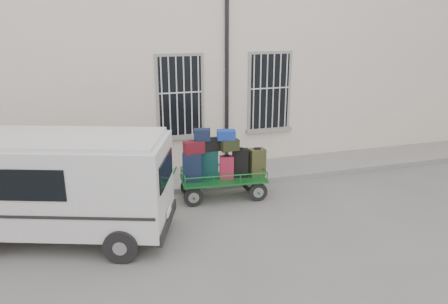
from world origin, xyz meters
TOP-DOWN VIEW (x-y plane):
  - ground at (0.00, 0.00)m, footprint 80.00×80.00m
  - building at (0.00, 5.50)m, footprint 24.00×5.15m
  - sidewalk at (0.00, 2.20)m, footprint 24.00×1.70m
  - luggage_cart at (0.11, 0.79)m, footprint 2.48×1.15m
  - van at (-3.53, -0.22)m, footprint 4.62×3.14m

SIDE VIEW (x-z plane):
  - ground at x=0.00m, z-range 0.00..0.00m
  - sidewalk at x=0.00m, z-range 0.00..0.15m
  - luggage_cart at x=0.11m, z-range 0.00..1.81m
  - van at x=-3.53m, z-range 0.16..2.32m
  - building at x=0.00m, z-range 0.00..6.00m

